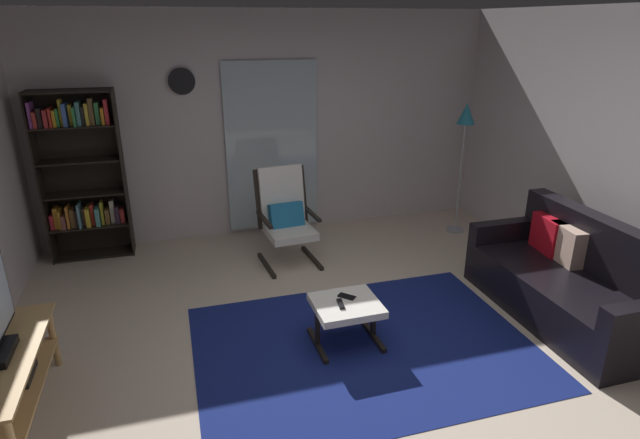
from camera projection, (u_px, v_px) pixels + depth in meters
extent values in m
plane|color=beige|center=(348.00, 361.00, 3.99)|extent=(7.02, 7.02, 0.00)
cube|color=silver|center=(270.00, 126.00, 6.12)|extent=(5.60, 0.06, 2.60)
cube|color=silver|center=(272.00, 148.00, 6.16)|extent=(1.10, 0.01, 2.00)
cube|color=navy|center=(364.00, 346.00, 4.17)|extent=(2.68, 1.97, 0.01)
cube|color=tan|center=(6.00, 393.00, 3.30)|extent=(0.43, 1.20, 0.02)
cylinder|color=tan|center=(53.00, 337.00, 3.86)|extent=(0.05, 0.05, 0.49)
cube|color=black|center=(9.00, 375.00, 3.40)|extent=(0.28, 0.28, 0.07)
cube|color=black|center=(40.00, 180.00, 5.38)|extent=(0.02, 0.30, 1.82)
cube|color=black|center=(124.00, 174.00, 5.60)|extent=(0.02, 0.30, 1.82)
cube|color=black|center=(85.00, 174.00, 5.62)|extent=(0.84, 0.02, 1.82)
cube|color=black|center=(96.00, 254.00, 5.81)|extent=(0.81, 0.28, 0.02)
cube|color=black|center=(91.00, 225.00, 5.68)|extent=(0.81, 0.28, 0.02)
cube|color=black|center=(86.00, 193.00, 5.55)|extent=(0.81, 0.28, 0.02)
cube|color=black|center=(80.00, 161.00, 5.43)|extent=(0.81, 0.28, 0.02)
cube|color=black|center=(74.00, 126.00, 5.30)|extent=(0.81, 0.28, 0.02)
cube|color=black|center=(68.00, 91.00, 5.17)|extent=(0.81, 0.28, 0.02)
cube|color=red|center=(53.00, 221.00, 5.55)|extent=(0.04, 0.14, 0.15)
cube|color=orange|center=(57.00, 217.00, 5.56)|extent=(0.04, 0.13, 0.23)
cube|color=gold|center=(61.00, 218.00, 5.57)|extent=(0.02, 0.21, 0.21)
cube|color=brown|center=(65.00, 220.00, 5.58)|extent=(0.04, 0.22, 0.15)
cube|color=orange|center=(69.00, 216.00, 5.58)|extent=(0.02, 0.19, 0.24)
cube|color=brown|center=(73.00, 217.00, 5.60)|extent=(0.04, 0.15, 0.20)
cube|color=#2D1F21|center=(78.00, 216.00, 5.63)|extent=(0.03, 0.24, 0.20)
cube|color=teal|center=(80.00, 214.00, 5.60)|extent=(0.02, 0.23, 0.26)
cube|color=brown|center=(85.00, 216.00, 5.64)|extent=(0.04, 0.11, 0.19)
cube|color=gold|center=(89.00, 216.00, 5.64)|extent=(0.04, 0.22, 0.21)
cube|color=red|center=(93.00, 214.00, 5.65)|extent=(0.03, 0.13, 0.24)
cube|color=teal|center=(98.00, 215.00, 5.67)|extent=(0.04, 0.23, 0.20)
cube|color=#A29B28|center=(102.00, 212.00, 5.67)|extent=(0.03, 0.12, 0.26)
cube|color=brown|center=(108.00, 215.00, 5.71)|extent=(0.04, 0.17, 0.16)
cube|color=beige|center=(113.00, 211.00, 5.70)|extent=(0.04, 0.10, 0.26)
cube|color=#2F2235|center=(118.00, 214.00, 5.71)|extent=(0.04, 0.15, 0.19)
cube|color=#C53632|center=(123.00, 214.00, 5.76)|extent=(0.04, 0.15, 0.15)
cube|color=#92459B|center=(31.00, 115.00, 5.15)|extent=(0.03, 0.22, 0.25)
cube|color=#C23830|center=(36.00, 119.00, 5.18)|extent=(0.03, 0.24, 0.16)
cube|color=black|center=(41.00, 117.00, 5.19)|extent=(0.04, 0.21, 0.20)
cube|color=#C02F33|center=(47.00, 118.00, 5.19)|extent=(0.04, 0.22, 0.18)
cube|color=red|center=(51.00, 117.00, 5.20)|extent=(0.02, 0.22, 0.19)
cube|color=gold|center=(55.00, 118.00, 5.23)|extent=(0.03, 0.19, 0.16)
cube|color=#2E8B42|center=(59.00, 117.00, 5.24)|extent=(0.03, 0.18, 0.18)
cube|color=gold|center=(61.00, 113.00, 5.22)|extent=(0.03, 0.13, 0.27)
cube|color=#3F62B4|center=(66.00, 114.00, 5.24)|extent=(0.04, 0.21, 0.23)
cube|color=gold|center=(71.00, 115.00, 5.26)|extent=(0.03, 0.12, 0.21)
cube|color=#358F50|center=(75.00, 116.00, 5.25)|extent=(0.02, 0.24, 0.19)
cube|color=teal|center=(79.00, 113.00, 5.28)|extent=(0.04, 0.21, 0.24)
cube|color=#272424|center=(84.00, 116.00, 5.28)|extent=(0.03, 0.13, 0.19)
cube|color=gold|center=(87.00, 114.00, 5.29)|extent=(0.03, 0.18, 0.22)
cube|color=brown|center=(92.00, 111.00, 5.29)|extent=(0.04, 0.13, 0.27)
cube|color=#3D8D52|center=(98.00, 113.00, 5.33)|extent=(0.04, 0.12, 0.22)
cube|color=orange|center=(103.00, 116.00, 5.33)|extent=(0.03, 0.15, 0.17)
cube|color=red|center=(107.00, 111.00, 5.35)|extent=(0.04, 0.18, 0.25)
cube|color=black|center=(562.00, 296.00, 4.53)|extent=(0.81, 1.81, 0.40)
cube|color=black|center=(601.00, 246.00, 4.46)|extent=(0.18, 1.81, 0.49)
cube|color=black|center=(508.00, 230.00, 5.17)|extent=(0.81, 0.14, 0.20)
cube|color=beige|center=(567.00, 244.00, 4.67)|extent=(0.18, 0.39, 0.34)
cube|color=red|center=(548.00, 234.00, 4.89)|extent=(0.18, 0.39, 0.34)
cube|color=black|center=(312.00, 258.00, 5.69)|extent=(0.09, 0.60, 0.04)
cube|color=black|center=(304.00, 194.00, 5.68)|extent=(0.06, 0.18, 0.63)
cube|color=black|center=(311.00, 213.00, 5.53)|extent=(0.09, 0.52, 0.03)
cube|color=black|center=(267.00, 265.00, 5.52)|extent=(0.09, 0.60, 0.04)
cube|color=black|center=(258.00, 200.00, 5.51)|extent=(0.06, 0.18, 0.63)
cube|color=black|center=(264.00, 219.00, 5.35)|extent=(0.09, 0.52, 0.03)
cube|color=white|center=(290.00, 232.00, 5.46)|extent=(0.52, 0.56, 0.08)
cube|color=white|center=(281.00, 194.00, 5.56)|extent=(0.49, 0.23, 0.60)
cube|color=teal|center=(286.00, 218.00, 5.50)|extent=(0.38, 0.23, 0.34)
cube|color=white|center=(346.00, 305.00, 4.10)|extent=(0.53, 0.49, 0.06)
cube|color=black|center=(317.00, 345.00, 4.15)|extent=(0.05, 0.48, 0.04)
cube|color=black|center=(317.00, 328.00, 4.10)|extent=(0.04, 0.04, 0.31)
cube|color=black|center=(373.00, 335.00, 4.29)|extent=(0.05, 0.48, 0.04)
cube|color=black|center=(373.00, 319.00, 4.23)|extent=(0.04, 0.04, 0.31)
cube|color=black|center=(341.00, 304.00, 4.05)|extent=(0.06, 0.15, 0.02)
cube|color=black|center=(347.00, 296.00, 4.17)|extent=(0.15, 0.15, 0.01)
cylinder|color=#A5A5AD|center=(455.00, 230.00, 6.50)|extent=(0.22, 0.22, 0.02)
cylinder|color=#B2B2B7|center=(460.00, 178.00, 6.26)|extent=(0.02, 0.02, 1.32)
cone|color=teal|center=(466.00, 113.00, 5.98)|extent=(0.21, 0.21, 0.24)
cylinder|color=silver|center=(182.00, 81.00, 5.61)|extent=(0.28, 0.02, 0.28)
cylinder|color=black|center=(182.00, 81.00, 5.60)|extent=(0.29, 0.01, 0.29)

